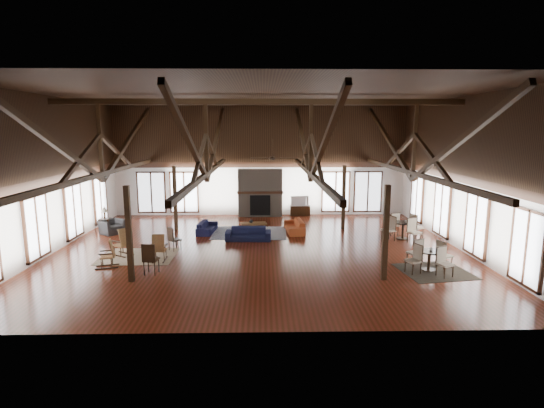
{
  "coord_description": "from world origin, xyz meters",
  "views": [
    {
      "loc": [
        0.16,
        -16.34,
        4.74
      ],
      "look_at": [
        0.53,
        1.0,
        1.67
      ],
      "focal_mm": 28.0,
      "sensor_mm": 36.0,
      "label": 1
    }
  ],
  "objects_px": {
    "coffee_table": "(254,224)",
    "cafe_table_far": "(403,227)",
    "sofa_navy_left": "(207,227)",
    "sofa_orange": "(294,226)",
    "cafe_table_near": "(429,257)",
    "armchair": "(112,227)",
    "sofa_navy_front": "(248,234)",
    "tv_console": "(300,211)"
  },
  "relations": [
    {
      "from": "sofa_navy_front",
      "to": "sofa_orange",
      "type": "distance_m",
      "value": 2.56
    },
    {
      "from": "coffee_table",
      "to": "sofa_orange",
      "type": "bearing_deg",
      "value": -7.08
    },
    {
      "from": "cafe_table_far",
      "to": "tv_console",
      "type": "height_order",
      "value": "cafe_table_far"
    },
    {
      "from": "coffee_table",
      "to": "cafe_table_far",
      "type": "distance_m",
      "value": 6.67
    },
    {
      "from": "tv_console",
      "to": "sofa_orange",
      "type": "bearing_deg",
      "value": -98.83
    },
    {
      "from": "sofa_navy_front",
      "to": "coffee_table",
      "type": "height_order",
      "value": "sofa_navy_front"
    },
    {
      "from": "sofa_orange",
      "to": "cafe_table_near",
      "type": "bearing_deg",
      "value": 32.14
    },
    {
      "from": "cafe_table_near",
      "to": "cafe_table_far",
      "type": "relative_size",
      "value": 0.91
    },
    {
      "from": "sofa_navy_left",
      "to": "cafe_table_far",
      "type": "distance_m",
      "value": 8.81
    },
    {
      "from": "cafe_table_near",
      "to": "coffee_table",
      "type": "bearing_deg",
      "value": 137.85
    },
    {
      "from": "sofa_navy_front",
      "to": "tv_console",
      "type": "height_order",
      "value": "sofa_navy_front"
    },
    {
      "from": "sofa_orange",
      "to": "tv_console",
      "type": "bearing_deg",
      "value": 166.54
    },
    {
      "from": "coffee_table",
      "to": "armchair",
      "type": "distance_m",
      "value": 6.53
    },
    {
      "from": "sofa_orange",
      "to": "tv_console",
      "type": "xyz_separation_m",
      "value": [
        0.6,
        3.83,
        -0.01
      ]
    },
    {
      "from": "cafe_table_near",
      "to": "cafe_table_far",
      "type": "height_order",
      "value": "cafe_table_far"
    },
    {
      "from": "cafe_table_far",
      "to": "tv_console",
      "type": "xyz_separation_m",
      "value": [
        -4.04,
        5.24,
        -0.25
      ]
    },
    {
      "from": "coffee_table",
      "to": "armchair",
      "type": "xyz_separation_m",
      "value": [
        -6.53,
        -0.04,
        -0.08
      ]
    },
    {
      "from": "tv_console",
      "to": "armchair",
      "type": "bearing_deg",
      "value": -156.31
    },
    {
      "from": "sofa_navy_left",
      "to": "tv_console",
      "type": "relative_size",
      "value": 1.59
    },
    {
      "from": "sofa_navy_front",
      "to": "coffee_table",
      "type": "xyz_separation_m",
      "value": [
        0.21,
        1.38,
        0.11
      ]
    },
    {
      "from": "coffee_table",
      "to": "tv_console",
      "type": "xyz_separation_m",
      "value": [
        2.49,
        3.91,
        -0.13
      ]
    },
    {
      "from": "cafe_table_near",
      "to": "cafe_table_far",
      "type": "bearing_deg",
      "value": 83.59
    },
    {
      "from": "sofa_navy_front",
      "to": "armchair",
      "type": "distance_m",
      "value": 6.46
    },
    {
      "from": "sofa_orange",
      "to": "coffee_table",
      "type": "bearing_deg",
      "value": -92.09
    },
    {
      "from": "sofa_navy_front",
      "to": "cafe_table_far",
      "type": "bearing_deg",
      "value": 1.96
    },
    {
      "from": "sofa_navy_left",
      "to": "armchair",
      "type": "bearing_deg",
      "value": 97.3
    },
    {
      "from": "cafe_table_near",
      "to": "tv_console",
      "type": "height_order",
      "value": "cafe_table_near"
    },
    {
      "from": "sofa_orange",
      "to": "cafe_table_near",
      "type": "distance_m",
      "value": 6.96
    },
    {
      "from": "sofa_navy_left",
      "to": "sofa_orange",
      "type": "height_order",
      "value": "sofa_orange"
    },
    {
      "from": "sofa_navy_left",
      "to": "sofa_orange",
      "type": "bearing_deg",
      "value": -83.89
    },
    {
      "from": "cafe_table_far",
      "to": "coffee_table",
      "type": "bearing_deg",
      "value": 168.55
    },
    {
      "from": "sofa_orange",
      "to": "cafe_table_far",
      "type": "xyz_separation_m",
      "value": [
        4.63,
        -1.41,
        0.24
      ]
    },
    {
      "from": "armchair",
      "to": "tv_console",
      "type": "height_order",
      "value": "armchair"
    },
    {
      "from": "cafe_table_far",
      "to": "cafe_table_near",
      "type": "bearing_deg",
      "value": -96.41
    },
    {
      "from": "sofa_navy_front",
      "to": "armchair",
      "type": "bearing_deg",
      "value": 169.57
    },
    {
      "from": "coffee_table",
      "to": "tv_console",
      "type": "height_order",
      "value": "tv_console"
    },
    {
      "from": "sofa_orange",
      "to": "cafe_table_far",
      "type": "distance_m",
      "value": 4.85
    },
    {
      "from": "sofa_navy_front",
      "to": "armchair",
      "type": "xyz_separation_m",
      "value": [
        -6.32,
        1.33,
        0.03
      ]
    },
    {
      "from": "sofa_orange",
      "to": "cafe_table_near",
      "type": "xyz_separation_m",
      "value": [
        4.17,
        -5.57,
        0.2
      ]
    },
    {
      "from": "sofa_navy_front",
      "to": "cafe_table_far",
      "type": "height_order",
      "value": "cafe_table_far"
    },
    {
      "from": "sofa_navy_left",
      "to": "armchair",
      "type": "xyz_separation_m",
      "value": [
        -4.36,
        -0.11,
        0.07
      ]
    },
    {
      "from": "sofa_navy_front",
      "to": "sofa_navy_left",
      "type": "relative_size",
      "value": 1.13
    }
  ]
}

